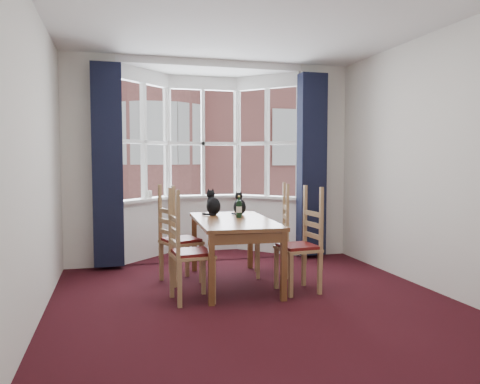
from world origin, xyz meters
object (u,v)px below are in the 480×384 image
object	(u,v)px
cat_right	(240,205)
wine_bottle	(239,208)
chair_left_near	(183,255)
cat_left	(213,205)
chair_right_near	(305,248)
candle_tall	(150,194)
dining_table	(234,226)
chair_left_far	(174,242)
chair_right_far	(278,237)

from	to	relation	value
cat_right	wine_bottle	size ratio (longest dim) A/B	1.13
chair_left_near	cat_left	xyz separation A→B (m)	(0.52, 1.01, 0.40)
chair_right_near	candle_tall	world-z (taller)	candle_tall
chair_right_near	candle_tall	bearing A→B (deg)	125.14
cat_right	chair_right_near	bearing A→B (deg)	-61.32
cat_right	dining_table	bearing A→B (deg)	-113.12
chair_left_near	wine_bottle	xyz separation A→B (m)	(0.75, 0.64, 0.39)
cat_left	candle_tall	distance (m)	1.36
dining_table	chair_left_far	distance (m)	0.72
chair_left_near	chair_right_near	xyz separation A→B (m)	(1.34, 0.05, 0.00)
cat_left	wine_bottle	bearing A→B (deg)	-57.51
wine_bottle	cat_right	bearing A→B (deg)	73.91
cat_right	wine_bottle	world-z (taller)	cat_right
dining_table	wine_bottle	bearing A→B (deg)	52.14
chair_left_near	cat_right	xyz separation A→B (m)	(0.84, 0.96, 0.39)
dining_table	chair_left_far	bearing A→B (deg)	160.35
chair_left_near	dining_table	bearing A→B (deg)	38.16
dining_table	cat_right	distance (m)	0.52
chair_right_far	cat_right	size ratio (longest dim) A/B	3.13
chair_left_far	chair_right_far	world-z (taller)	same
chair_left_far	chair_right_far	xyz separation A→B (m)	(1.29, 0.03, 0.00)
chair_left_far	candle_tall	world-z (taller)	candle_tall
cat_left	candle_tall	xyz separation A→B (m)	(-0.68, 1.18, 0.05)
chair_right_far	cat_right	bearing A→B (deg)	157.48
wine_bottle	candle_tall	distance (m)	1.79
chair_left_near	chair_left_far	bearing A→B (deg)	89.96
chair_right_far	chair_right_near	bearing A→B (deg)	-86.06
chair_right_near	cat_right	world-z (taller)	cat_right
chair_left_near	chair_right_far	distance (m)	1.50
chair_right_far	cat_right	xyz separation A→B (m)	(-0.45, 0.19, 0.39)
chair_left_near	chair_right_near	size ratio (longest dim) A/B	1.00
cat_right	candle_tall	xyz separation A→B (m)	(-1.00, 1.22, 0.07)
cat_left	cat_right	bearing A→B (deg)	-8.34
chair_right_far	candle_tall	distance (m)	2.07
chair_right_far	chair_left_far	bearing A→B (deg)	-178.85
chair_left_near	wine_bottle	world-z (taller)	wine_bottle
cat_left	wine_bottle	size ratio (longest dim) A/B	1.26
chair_left_far	chair_right_near	size ratio (longest dim) A/B	1.00
chair_left_far	cat_right	xyz separation A→B (m)	(0.84, 0.21, 0.39)
chair_left_near	wine_bottle	size ratio (longest dim) A/B	3.52
chair_right_near	wine_bottle	world-z (taller)	wine_bottle
dining_table	wine_bottle	world-z (taller)	wine_bottle
chair_left_near	cat_right	world-z (taller)	cat_right
dining_table	cat_left	distance (m)	0.55
wine_bottle	cat_left	bearing A→B (deg)	122.49
cat_left	candle_tall	world-z (taller)	cat_left
dining_table	cat_left	bearing A→B (deg)	105.36
dining_table	cat_right	size ratio (longest dim) A/B	5.45
chair_left_far	chair_right_near	world-z (taller)	same
dining_table	candle_tall	xyz separation A→B (m)	(-0.81, 1.67, 0.26)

